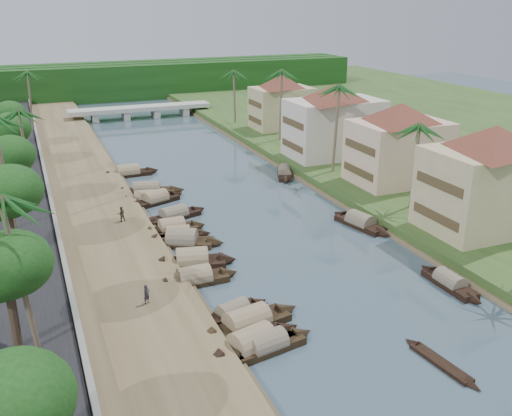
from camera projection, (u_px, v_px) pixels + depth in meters
name	position (u px, v px, depth m)	size (l,w,h in m)	color
ground	(302.00, 261.00, 51.93)	(220.00, 220.00, 0.00)	#3E515D
left_bank	(93.00, 210.00, 63.47)	(10.00, 180.00, 0.80)	brown
right_bank	(362.00, 174.00, 75.87)	(16.00, 180.00, 1.20)	#2A491D
road	(10.00, 218.00, 60.34)	(8.00, 180.00, 1.40)	black
retaining_wall	(52.00, 207.00, 61.64)	(0.40, 180.00, 1.10)	slate
treeline	(116.00, 81.00, 137.42)	(120.00, 14.00, 8.00)	#13380F
bridge	(140.00, 110.00, 113.88)	(28.00, 4.00, 2.40)	#A9A99E
building_near	(490.00, 177.00, 54.76)	(14.85, 14.85, 10.20)	#C9AE87
building_mid	(399.00, 142.00, 69.10)	(14.11, 14.11, 9.70)	beige
building_far	(334.00, 120.00, 80.82)	(15.59, 15.59, 10.20)	beige
building_distant	(282.00, 101.00, 98.72)	(12.62, 12.62, 9.20)	#C9AE87
sampan_0	(267.00, 346.00, 38.55)	(7.82, 2.86, 2.05)	black
sampan_1	(252.00, 344.00, 38.65)	(8.76, 4.22, 2.50)	black
sampan_2	(247.00, 323.00, 41.21)	(9.45, 3.75, 2.41)	black
sampan_3	(233.00, 313.00, 42.56)	(6.93, 3.48, 1.89)	black
sampan_4	(194.00, 279.00, 47.71)	(8.00, 2.09, 2.26)	black
sampan_5	(192.00, 262.00, 50.88)	(8.44, 3.77, 2.57)	black
sampan_6	(182.00, 241.00, 55.25)	(8.42, 5.55, 2.49)	black
sampan_7	(178.00, 235.00, 56.75)	(6.87, 2.65, 1.85)	black
sampan_8	(172.00, 229.00, 58.21)	(7.36, 2.07, 2.27)	black
sampan_9	(174.00, 216.00, 61.73)	(8.47, 4.05, 2.13)	black
sampan_10	(145.00, 199.00, 67.03)	(7.39, 3.15, 2.03)	black
sampan_11	(155.00, 200.00, 66.54)	(7.99, 4.47, 2.26)	black
sampan_12	(147.00, 190.00, 69.91)	(9.55, 4.32, 2.24)	black
sampan_13	(128.00, 173.00, 76.93)	(8.61, 2.17, 2.33)	black
sampan_14	(450.00, 283.00, 47.10)	(1.64, 7.57, 1.88)	black
sampan_15	(361.00, 223.00, 59.71)	(3.57, 8.59, 2.25)	black
sampan_16	(284.00, 173.00, 76.89)	(4.41, 8.06, 2.00)	black
canoe_0	(441.00, 363.00, 37.19)	(1.66, 6.73, 0.88)	black
canoe_1	(241.00, 308.00, 43.92)	(4.57, 1.06, 0.73)	black
canoe_2	(143.00, 202.00, 66.71)	(5.60, 0.82, 0.81)	black
palm_1	(418.00, 128.00, 59.10)	(3.20, 3.20, 10.48)	brown
palm_2	(337.00, 89.00, 71.26)	(3.20, 3.20, 12.57)	brown
palm_3	(281.00, 73.00, 88.21)	(3.20, 3.20, 12.36)	brown
palm_4	(13.00, 202.00, 33.26)	(3.20, 3.20, 11.68)	brown
palm_6	(21.00, 112.00, 66.46)	(3.20, 3.20, 10.39)	brown
palm_7	(234.00, 73.00, 101.53)	(3.20, 3.20, 10.71)	brown
palm_8	(26.00, 74.00, 94.55)	(3.20, 3.20, 11.16)	brown
tree_0	(6.00, 403.00, 23.84)	(5.01, 5.01, 7.28)	#493829
tree_1	(5.00, 267.00, 34.82)	(4.97, 4.97, 7.78)	#493829
tree_2	(6.00, 193.00, 47.66)	(5.33, 5.33, 8.05)	#493829
tree_3	(6.00, 158.00, 59.65)	(5.08, 5.08, 7.63)	#493829
tree_4	(8.00, 131.00, 75.23)	(5.21, 5.21, 6.94)	#493829
tree_5	(8.00, 116.00, 85.23)	(4.62, 4.62, 6.68)	#493829
tree_6	(364.00, 114.00, 82.58)	(4.30, 4.30, 7.57)	#493829
person_near	(147.00, 294.00, 42.86)	(0.56, 0.37, 1.55)	#2B2B34
person_far	(121.00, 214.00, 58.87)	(0.78, 0.61, 1.60)	#393728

